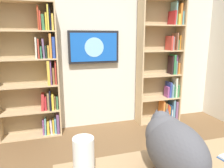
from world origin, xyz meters
name	(u,v)px	position (x,y,z in m)	size (l,w,h in m)	color
wall_back	(96,46)	(0.00, -2.23, 1.35)	(4.52, 0.06, 2.70)	silver
bookshelf_left	(164,67)	(-1.17, -2.06, 0.98)	(0.78, 0.28, 2.11)	tan
bookshelf_right	(35,73)	(0.97, -2.06, 0.98)	(0.89, 0.28, 1.99)	tan
wall_mounted_tv	(94,47)	(0.06, -2.15, 1.34)	(0.81, 0.07, 0.52)	black
cat	(172,145)	(0.16, 0.35, 0.93)	(0.28, 0.57, 0.33)	#4C4C51
paper_towel_roll	(84,160)	(0.64, 0.28, 0.89)	(0.11, 0.11, 0.24)	white
coffee_mug	(193,148)	(-0.07, 0.23, 0.82)	(0.08, 0.08, 0.10)	#335999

